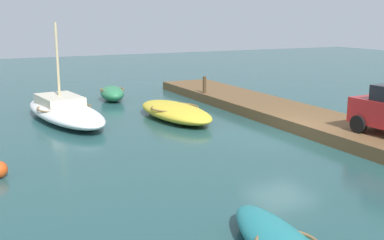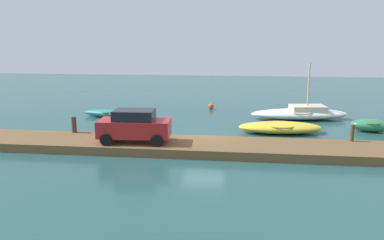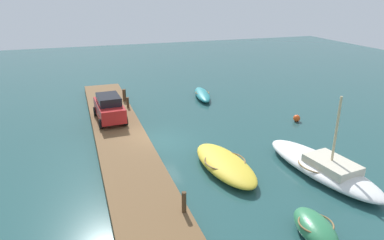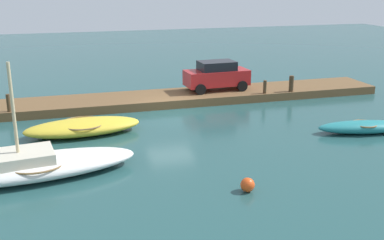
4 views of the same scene
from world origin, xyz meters
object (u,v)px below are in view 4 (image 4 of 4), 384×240
mooring_post_mid_east (8,103)px  rowboat_teal (364,127)px  parked_car (217,75)px  sailboat_white (34,166)px  mooring_post_mid_west (265,87)px  mooring_post_west (291,84)px  marker_buoy (248,185)px  motorboat_yellow (83,127)px

mooring_post_mid_east → rowboat_teal: bearing=157.3°
mooring_post_mid_east → parked_car: (-11.79, -1.62, 0.46)m
sailboat_white → mooring_post_mid_west: size_ratio=9.73×
sailboat_white → mooring_post_mid_west: 15.03m
rowboat_teal → mooring_post_mid_east: size_ratio=5.02×
rowboat_teal → mooring_post_west: mooring_post_west is taller
rowboat_teal → marker_buoy: (7.74, 4.38, -0.05)m
sailboat_white → motorboat_yellow: bearing=-121.3°
sailboat_white → marker_buoy: 7.80m
motorboat_yellow → rowboat_teal: bearing=160.6°
rowboat_teal → sailboat_white: bearing=15.1°
marker_buoy → mooring_post_mid_west: bearing=-117.1°
motorboat_yellow → rowboat_teal: motorboat_yellow is taller
sailboat_white → rowboat_teal: bearing=176.7°
rowboat_teal → mooring_post_mid_west: mooring_post_mid_west is taller
mooring_post_mid_west → mooring_post_mid_east: (14.26, 0.00, 0.06)m
rowboat_teal → mooring_post_mid_west: bearing=-62.5°
sailboat_white → marker_buoy: sailboat_white is taller
motorboat_yellow → sailboat_white: sailboat_white is taller
rowboat_teal → parked_car: size_ratio=1.16×
mooring_post_mid_west → parked_car: (2.47, -1.62, 0.52)m
motorboat_yellow → sailboat_white: 4.97m
rowboat_teal → sailboat_white: size_ratio=0.60×
rowboat_teal → marker_buoy: rowboat_teal is taller
mooring_post_west → mooring_post_mid_west: bearing=0.0°
rowboat_teal → parked_car: 9.61m
mooring_post_west → mooring_post_mid_east: 15.99m
motorboat_yellow → marker_buoy: bearing=118.5°
motorboat_yellow → mooring_post_mid_east: (3.48, -3.33, 0.57)m
rowboat_teal → mooring_post_west: bearing=-76.6°
rowboat_teal → sailboat_white: sailboat_white is taller
rowboat_teal → mooring_post_mid_east: 17.66m
motorboat_yellow → mooring_post_mid_east: mooring_post_mid_east is taller
motorboat_yellow → mooring_post_west: 12.95m
rowboat_teal → marker_buoy: 8.90m
mooring_post_west → motorboat_yellow: bearing=14.9°
mooring_post_west → mooring_post_mid_east: size_ratio=1.06×
rowboat_teal → sailboat_white: 14.85m
parked_car → marker_buoy: size_ratio=7.88×
mooring_post_west → marker_buoy: size_ratio=1.93×
sailboat_white → mooring_post_mid_east: bearing=-86.8°
motorboat_yellow → sailboat_white: size_ratio=0.72×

